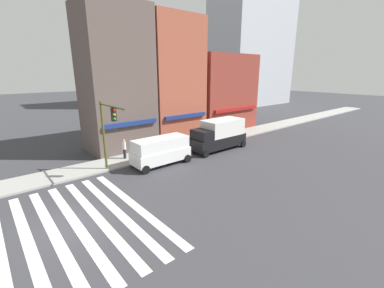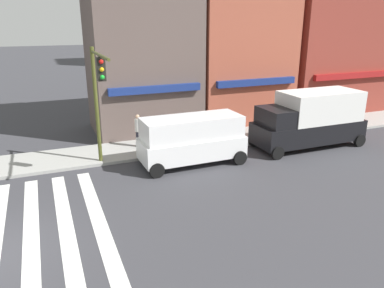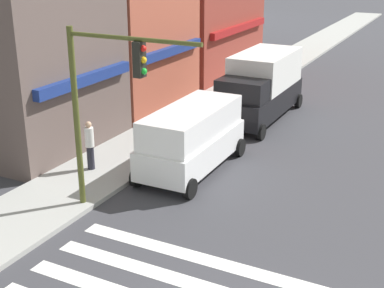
% 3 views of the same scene
% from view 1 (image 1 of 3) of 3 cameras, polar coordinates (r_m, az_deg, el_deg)
% --- Properties ---
extents(ground_plane, '(200.00, 200.00, 0.00)m').
position_cam_1_polar(ground_plane, '(15.27, -24.34, -15.95)').
color(ground_plane, '#38383D').
extents(sidewalk_left, '(120.00, 3.00, 0.15)m').
position_cam_1_polar(sidewalk_left, '(21.94, -29.90, -6.70)').
color(sidewalk_left, '#9E9E99').
rests_on(sidewalk_left, ground_plane).
extents(crosswalk_stripes, '(7.06, 10.80, 0.01)m').
position_cam_1_polar(crosswalk_stripes, '(15.27, -24.34, -15.94)').
color(crosswalk_stripes, silver).
rests_on(crosswalk_stripes, ground_plane).
extents(storefront_row, '(22.56, 5.30, 13.74)m').
position_cam_1_polar(storefront_row, '(30.38, -3.46, 12.89)').
color(storefront_row, brown).
rests_on(storefront_row, ground_plane).
extents(tower_distant, '(20.31, 10.04, 43.42)m').
position_cam_1_polar(tower_distant, '(66.78, 13.71, 27.50)').
color(tower_distant, '#B2B7C1').
rests_on(tower_distant, ground_plane).
extents(traffic_signal, '(0.32, 4.18, 5.55)m').
position_cam_1_polar(traffic_signal, '(20.02, -18.22, 3.81)').
color(traffic_signal, '#474C1E').
rests_on(traffic_signal, ground_plane).
extents(van_white, '(5.02, 2.22, 2.34)m').
position_cam_1_polar(van_white, '(21.84, -6.93, -1.35)').
color(van_white, white).
rests_on(van_white, ground_plane).
extents(box_truck_black, '(6.21, 2.42, 3.04)m').
position_cam_1_polar(box_truck_black, '(26.05, 5.96, 2.17)').
color(box_truck_black, black).
rests_on(box_truck_black, ground_plane).
extents(pedestrian_white_shirt, '(0.32, 0.32, 1.77)m').
position_cam_1_polar(pedestrian_white_shirt, '(23.65, -14.80, -0.97)').
color(pedestrian_white_shirt, '#23232D').
rests_on(pedestrian_white_shirt, sidewalk_left).
extents(fire_hydrant, '(0.24, 0.24, 0.84)m').
position_cam_1_polar(fire_hydrant, '(23.79, -7.62, -1.64)').
color(fire_hydrant, red).
rests_on(fire_hydrant, sidewalk_left).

